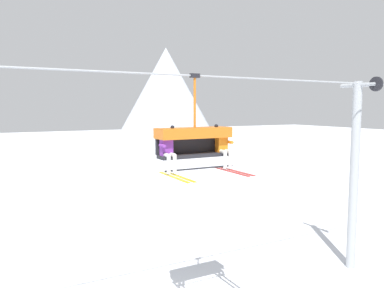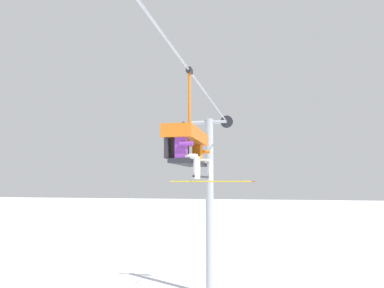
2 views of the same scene
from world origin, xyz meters
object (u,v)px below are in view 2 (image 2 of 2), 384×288
Objects in this scene: lift_tower_far at (210,199)px; chairlift_chair at (186,142)px; skier_purple at (187,150)px; skier_orange at (202,156)px.

chairlift_chair is (-7.90, -0.71, 1.73)m from lift_tower_far.
chairlift_chair is at bearing -174.88° from lift_tower_far.
chairlift_chair is 1.58× the size of skier_purple.
skier_orange is at bearing -172.50° from lift_tower_far.
lift_tower_far reaches higher than skier_purple.
skier_orange is (1.79, 0.00, 0.00)m from skier_purple.
lift_tower_far is 7.22m from skier_orange.
chairlift_chair is at bearing 166.56° from skier_orange.
chairlift_chair is at bearing 13.44° from skier_purple.
chairlift_chair is 1.58× the size of skier_orange.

